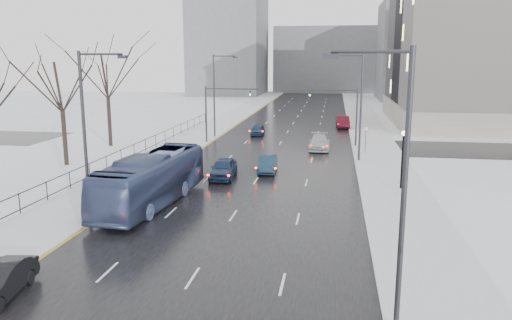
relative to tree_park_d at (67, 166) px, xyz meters
The scene contains 25 objects.
road 31.51m from the tree_park_d, 55.60° to the left, with size 16.00×150.00×0.04m, color black.
cross_road 22.65m from the tree_park_d, 38.19° to the left, with size 130.00×10.00×0.04m, color black.
sidewalk_left 27.01m from the tree_park_d, 74.32° to the left, with size 5.00×150.00×0.16m, color silver.
sidewalk_right 38.43m from the tree_park_d, 42.57° to the left, with size 5.00×150.00×0.16m, color silver.
park_strip 26.09m from the tree_park_d, 94.84° to the left, with size 14.00×150.00×0.12m, color white.
tree_park_d is the anchor object (origin of this frame).
tree_park_e 10.01m from the tree_park_d, 92.29° to the left, with size 9.45×9.45×13.50m, color black, non-canonical shape.
iron_fence 6.31m from the tree_park_d, 39.81° to the right, with size 0.06×70.00×1.30m.
streetlight_r_near 35.80m from the tree_park_d, 42.75° to the right, with size 2.95×0.25×10.00m.
streetlight_r_mid 27.24m from the tree_park_d, 13.01° to the left, with size 2.95×0.25×10.00m.
streetlight_l_near 17.90m from the tree_park_d, 55.47° to the right, with size 2.95×0.25×10.00m.
streetlight_l_far 21.17m from the tree_park_d, 61.85° to the left, with size 2.95×0.25×10.00m.
lamppost_r_mid 29.23m from the tree_park_d, ahead, with size 0.36×0.36×4.28m.
mast_signal_right 29.05m from the tree_park_d, 29.12° to the left, with size 6.10×0.33×6.50m.
mast_signal_left 17.96m from the tree_park_d, 53.20° to the left, with size 6.10×0.33×6.50m.
no_uturn_sign 28.88m from the tree_park_d, 20.32° to the left, with size 0.60×0.06×2.70m.
bldg_far_right 93.70m from the tree_park_d, 60.51° to the left, with size 24.00×20.00×22.00m, color slate.
bldg_far_left 92.17m from the tree_park_d, 92.64° to the left, with size 18.00×22.00×28.00m, color slate.
bldg_far_center 108.59m from the tree_park_d, 78.38° to the left, with size 30.00×18.00×18.00m, color slate.
bus 16.00m from the tree_park_d, 40.88° to the right, with size 2.84×12.15×3.38m, color #3A4972.
sedan_center_near 15.28m from the tree_park_d, ahead, with size 1.88×4.69×1.60m, color #172846.
sedan_right_near 18.32m from the tree_park_d, ahead, with size 1.46×4.19×1.38m, color #142C3E.
sedan_right_far 25.22m from the tree_park_d, 27.80° to the left, with size 2.15×5.28×1.53m, color #B0B0B5.
sedan_center_far 25.18m from the tree_park_d, 55.38° to the left, with size 1.57×3.90×1.33m, color navy.
sedan_right_distant 38.36m from the tree_park_d, 49.32° to the left, with size 1.68×4.82×1.59m, color #420B16.
Camera 1 is at (5.98, -6.88, 9.60)m, focal length 35.00 mm.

